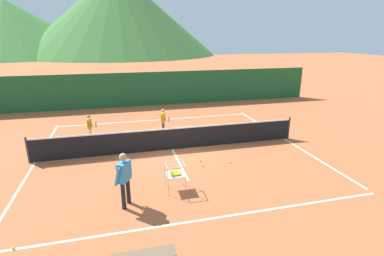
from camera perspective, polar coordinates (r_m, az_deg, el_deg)
ground_plane at (r=12.87m, az=-3.86°, el=-4.13°), size 120.00×120.00×0.00m
line_baseline_near at (r=8.34m, az=3.19°, el=-17.21°), size 10.92×0.08×0.01m
line_baseline_far at (r=17.33m, az=-6.80°, el=1.58°), size 10.92×0.08×0.01m
line_sideline_west at (r=13.12m, az=-28.13°, el=-5.85°), size 0.08×10.03×0.01m
line_sideline_east at (r=14.78m, az=17.42°, el=-1.99°), size 0.08×10.03×0.01m
line_service_center at (r=12.86m, az=-3.86°, el=-4.12°), size 0.08×5.97×0.01m
tennis_net at (r=12.69m, az=-3.91°, el=-2.04°), size 11.39×0.08×1.05m
instructor at (r=8.61m, az=-13.02°, el=-8.85°), size 0.53×0.83×1.65m
student_0 at (r=14.45m, az=-19.20°, el=0.53°), size 0.40×0.61×1.26m
student_1 at (r=14.58m, az=-5.57°, el=1.72°), size 0.42×0.69×1.30m
ball_cart at (r=9.41m, az=-3.33°, el=-8.78°), size 0.58×0.58×0.90m
tennis_ball_0 at (r=11.62m, az=1.57°, el=-6.39°), size 0.07×0.07×0.07m
tennis_ball_2 at (r=11.59m, az=7.28°, el=-6.60°), size 0.07×0.07×0.07m
tennis_ball_3 at (r=10.79m, az=-1.93°, el=-8.36°), size 0.07×0.07×0.07m
tennis_ball_4 at (r=8.47m, az=-31.36°, el=-19.27°), size 0.07×0.07×0.07m
tennis_ball_5 at (r=11.47m, az=-13.05°, el=-7.20°), size 0.07×0.07×0.07m
tennis_ball_6 at (r=11.25m, az=1.95°, el=-7.22°), size 0.07×0.07×0.07m
tennis_ball_7 at (r=12.22m, az=-14.50°, el=-5.72°), size 0.07×0.07×0.07m
windscreen_fence at (r=20.79m, az=-8.38°, el=7.50°), size 24.02×0.08×2.34m
hill_0 at (r=78.26m, az=-14.14°, el=20.80°), size 46.73×46.73×19.46m
hill_1 at (r=83.58m, az=-32.03°, el=16.11°), size 43.37×43.37×12.45m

